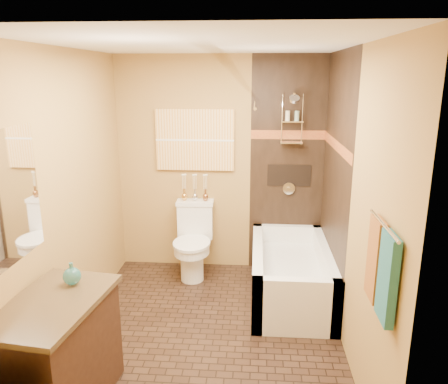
# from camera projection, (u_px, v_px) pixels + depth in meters

# --- Properties ---
(floor) EXTENTS (3.00, 3.00, 0.00)m
(floor) POSITION_uv_depth(u_px,v_px,m) (207.00, 334.00, 3.96)
(floor) COLOR black
(floor) RESTS_ON ground
(wall_left) EXTENTS (0.02, 3.00, 2.50)m
(wall_left) POSITION_uv_depth(u_px,v_px,m) (66.00, 199.00, 3.72)
(wall_left) COLOR #A1743E
(wall_left) RESTS_ON floor
(wall_right) EXTENTS (0.02, 3.00, 2.50)m
(wall_right) POSITION_uv_depth(u_px,v_px,m) (352.00, 205.00, 3.55)
(wall_right) COLOR #A1743E
(wall_right) RESTS_ON floor
(wall_back) EXTENTS (2.40, 0.02, 2.50)m
(wall_back) POSITION_uv_depth(u_px,v_px,m) (220.00, 166.00, 5.08)
(wall_back) COLOR #A1743E
(wall_back) RESTS_ON floor
(wall_front) EXTENTS (2.40, 0.02, 2.50)m
(wall_front) POSITION_uv_depth(u_px,v_px,m) (171.00, 287.00, 2.19)
(wall_front) COLOR #A1743E
(wall_front) RESTS_ON floor
(ceiling) EXTENTS (3.00, 3.00, 0.00)m
(ceiling) POSITION_uv_depth(u_px,v_px,m) (204.00, 44.00, 3.31)
(ceiling) COLOR silver
(ceiling) RESTS_ON wall_back
(alcove_tile_back) EXTENTS (0.85, 0.01, 2.50)m
(alcove_tile_back) POSITION_uv_depth(u_px,v_px,m) (287.00, 167.00, 5.01)
(alcove_tile_back) COLOR black
(alcove_tile_back) RESTS_ON wall_back
(alcove_tile_right) EXTENTS (0.01, 1.50, 2.50)m
(alcove_tile_right) POSITION_uv_depth(u_px,v_px,m) (335.00, 183.00, 4.27)
(alcove_tile_right) COLOR black
(alcove_tile_right) RESTS_ON wall_right
(mosaic_band_back) EXTENTS (0.85, 0.01, 0.10)m
(mosaic_band_back) POSITION_uv_depth(u_px,v_px,m) (289.00, 135.00, 4.90)
(mosaic_band_back) COLOR maroon
(mosaic_band_back) RESTS_ON alcove_tile_back
(mosaic_band_right) EXTENTS (0.01, 1.50, 0.10)m
(mosaic_band_right) POSITION_uv_depth(u_px,v_px,m) (336.00, 145.00, 4.17)
(mosaic_band_right) COLOR maroon
(mosaic_band_right) RESTS_ON alcove_tile_right
(alcove_niche) EXTENTS (0.50, 0.01, 0.25)m
(alcove_niche) POSITION_uv_depth(u_px,v_px,m) (289.00, 175.00, 5.03)
(alcove_niche) COLOR black
(alcove_niche) RESTS_ON alcove_tile_back
(shower_fixtures) EXTENTS (0.24, 0.33, 1.16)m
(shower_fixtures) POSITION_uv_depth(u_px,v_px,m) (292.00, 132.00, 4.79)
(shower_fixtures) COLOR silver
(shower_fixtures) RESTS_ON floor
(curtain_rod) EXTENTS (0.03, 1.55, 0.03)m
(curtain_rod) POSITION_uv_depth(u_px,v_px,m) (256.00, 103.00, 4.12)
(curtain_rod) COLOR silver
(curtain_rod) RESTS_ON wall_back
(towel_bar) EXTENTS (0.02, 0.55, 0.02)m
(towel_bar) POSITION_uv_depth(u_px,v_px,m) (384.00, 225.00, 2.49)
(towel_bar) COLOR silver
(towel_bar) RESTS_ON wall_right
(towel_teal) EXTENTS (0.05, 0.22, 0.52)m
(towel_teal) POSITION_uv_depth(u_px,v_px,m) (388.00, 278.00, 2.43)
(towel_teal) COLOR #1B515B
(towel_teal) RESTS_ON towel_bar
(towel_rust) EXTENTS (0.05, 0.22, 0.52)m
(towel_rust) POSITION_uv_depth(u_px,v_px,m) (375.00, 259.00, 2.68)
(towel_rust) COLOR brown
(towel_rust) RESTS_ON towel_bar
(sunset_painting) EXTENTS (0.90, 0.04, 0.70)m
(sunset_painting) POSITION_uv_depth(u_px,v_px,m) (195.00, 140.00, 4.99)
(sunset_painting) COLOR gold
(sunset_painting) RESTS_ON wall_back
(bathtub) EXTENTS (0.80, 1.50, 0.55)m
(bathtub) POSITION_uv_depth(u_px,v_px,m) (291.00, 278.00, 4.57)
(bathtub) COLOR white
(bathtub) RESTS_ON floor
(toilet) EXTENTS (0.44, 0.64, 0.85)m
(toilet) POSITION_uv_depth(u_px,v_px,m) (193.00, 240.00, 5.02)
(toilet) COLOR white
(toilet) RESTS_ON floor
(vanity) EXTENTS (0.69, 1.00, 0.83)m
(vanity) POSITION_uv_depth(u_px,v_px,m) (57.00, 355.00, 2.99)
(vanity) COLOR black
(vanity) RESTS_ON floor
(teal_bottle) EXTENTS (0.15, 0.15, 0.20)m
(teal_bottle) POSITION_uv_depth(u_px,v_px,m) (72.00, 274.00, 3.09)
(teal_bottle) COLOR #256F6F
(teal_bottle) RESTS_ON vanity
(bud_vases) EXTENTS (0.31, 0.07, 0.31)m
(bud_vases) POSITION_uv_depth(u_px,v_px,m) (195.00, 187.00, 5.05)
(bud_vases) COLOR gold
(bud_vases) RESTS_ON toilet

